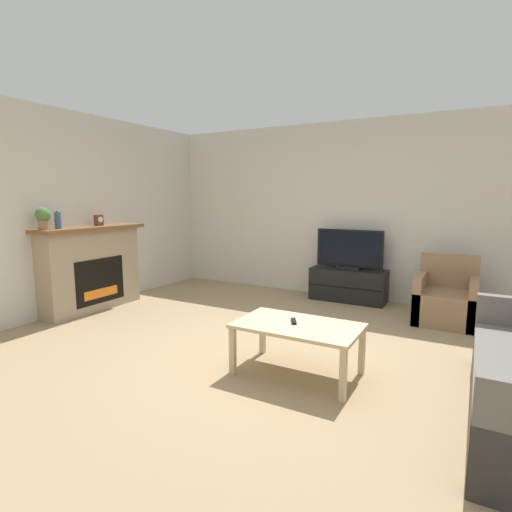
{
  "coord_description": "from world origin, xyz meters",
  "views": [
    {
      "loc": [
        1.76,
        -3.47,
        1.57
      ],
      "look_at": [
        -0.58,
        0.72,
        0.85
      ],
      "focal_mm": 28.0,
      "sensor_mm": 36.0,
      "label": 1
    }
  ],
  "objects_px": {
    "mantel_vase_left": "(58,220)",
    "potted_plant": "(43,217)",
    "tv_stand": "(348,285)",
    "armchair": "(446,300)",
    "tv": "(349,251)",
    "coffee_table": "(298,330)",
    "remote": "(294,321)",
    "mantel_clock": "(99,220)",
    "fireplace": "(91,268)"
  },
  "relations": [
    {
      "from": "mantel_vase_left",
      "to": "potted_plant",
      "type": "bearing_deg",
      "value": -90.0
    },
    {
      "from": "remote",
      "to": "potted_plant",
      "type": "bearing_deg",
      "value": 154.38
    },
    {
      "from": "tv_stand",
      "to": "armchair",
      "type": "height_order",
      "value": "armchair"
    },
    {
      "from": "mantel_clock",
      "to": "fireplace",
      "type": "bearing_deg",
      "value": -96.52
    },
    {
      "from": "tv",
      "to": "coffee_table",
      "type": "distance_m",
      "value": 2.75
    },
    {
      "from": "tv",
      "to": "armchair",
      "type": "bearing_deg",
      "value": -16.37
    },
    {
      "from": "remote",
      "to": "mantel_clock",
      "type": "bearing_deg",
      "value": 140.24
    },
    {
      "from": "mantel_vase_left",
      "to": "coffee_table",
      "type": "relative_size",
      "value": 0.21
    },
    {
      "from": "potted_plant",
      "to": "coffee_table",
      "type": "bearing_deg",
      "value": 2.38
    },
    {
      "from": "tv_stand",
      "to": "remote",
      "type": "distance_m",
      "value": 2.71
    },
    {
      "from": "potted_plant",
      "to": "remote",
      "type": "bearing_deg",
      "value": 2.92
    },
    {
      "from": "mantel_clock",
      "to": "coffee_table",
      "type": "relative_size",
      "value": 0.14
    },
    {
      "from": "fireplace",
      "to": "armchair",
      "type": "distance_m",
      "value": 4.71
    },
    {
      "from": "tv_stand",
      "to": "tv",
      "type": "relative_size",
      "value": 1.12
    },
    {
      "from": "potted_plant",
      "to": "remote",
      "type": "distance_m",
      "value": 3.36
    },
    {
      "from": "remote",
      "to": "tv",
      "type": "bearing_deg",
      "value": 67.47
    },
    {
      "from": "mantel_clock",
      "to": "coffee_table",
      "type": "xyz_separation_m",
      "value": [
        3.3,
        -0.67,
        -0.83
      ]
    },
    {
      "from": "tv",
      "to": "remote",
      "type": "distance_m",
      "value": 2.71
    },
    {
      "from": "mantel_clock",
      "to": "tv_stand",
      "type": "relative_size",
      "value": 0.13
    },
    {
      "from": "armchair",
      "to": "tv_stand",
      "type": "bearing_deg",
      "value": 163.55
    },
    {
      "from": "armchair",
      "to": "mantel_vase_left",
      "type": "bearing_deg",
      "value": -152.55
    },
    {
      "from": "tv",
      "to": "coffee_table",
      "type": "relative_size",
      "value": 0.92
    },
    {
      "from": "tv",
      "to": "tv_stand",
      "type": "bearing_deg",
      "value": 90.0
    },
    {
      "from": "mantel_clock",
      "to": "remote",
      "type": "relative_size",
      "value": 0.99
    },
    {
      "from": "armchair",
      "to": "potted_plant",
      "type": "bearing_deg",
      "value": -150.58
    },
    {
      "from": "remote",
      "to": "mantel_vase_left",
      "type": "bearing_deg",
      "value": 150.98
    },
    {
      "from": "mantel_clock",
      "to": "tv",
      "type": "height_order",
      "value": "mantel_clock"
    },
    {
      "from": "mantel_vase_left",
      "to": "fireplace",
      "type": "bearing_deg",
      "value": 92.09
    },
    {
      "from": "fireplace",
      "to": "mantel_clock",
      "type": "height_order",
      "value": "mantel_clock"
    },
    {
      "from": "mantel_clock",
      "to": "tv_stand",
      "type": "height_order",
      "value": "mantel_clock"
    },
    {
      "from": "mantel_clock",
      "to": "tv",
      "type": "distance_m",
      "value": 3.63
    },
    {
      "from": "tv",
      "to": "coffee_table",
      "type": "xyz_separation_m",
      "value": [
        0.33,
        -2.71,
        -0.36
      ]
    },
    {
      "from": "mantel_vase_left",
      "to": "coffee_table",
      "type": "bearing_deg",
      "value": -0.97
    },
    {
      "from": "fireplace",
      "to": "mantel_clock",
      "type": "relative_size",
      "value": 10.29
    },
    {
      "from": "tv_stand",
      "to": "potted_plant",
      "type": "bearing_deg",
      "value": -136.21
    },
    {
      "from": "mantel_vase_left",
      "to": "mantel_clock",
      "type": "xyz_separation_m",
      "value": [
        0.0,
        0.62,
        -0.03
      ]
    },
    {
      "from": "mantel_clock",
      "to": "tv",
      "type": "bearing_deg",
      "value": 34.42
    },
    {
      "from": "mantel_vase_left",
      "to": "mantel_clock",
      "type": "distance_m",
      "value": 0.62
    },
    {
      "from": "fireplace",
      "to": "tv",
      "type": "height_order",
      "value": "fireplace"
    },
    {
      "from": "fireplace",
      "to": "armchair",
      "type": "bearing_deg",
      "value": 22.34
    },
    {
      "from": "coffee_table",
      "to": "armchair",
      "type": "bearing_deg",
      "value": 65.93
    },
    {
      "from": "coffee_table",
      "to": "fireplace",
      "type": "bearing_deg",
      "value": 171.11
    },
    {
      "from": "coffee_table",
      "to": "mantel_clock",
      "type": "bearing_deg",
      "value": 168.47
    },
    {
      "from": "tv_stand",
      "to": "coffee_table",
      "type": "xyz_separation_m",
      "value": [
        0.33,
        -2.71,
        0.16
      ]
    },
    {
      "from": "potted_plant",
      "to": "tv_stand",
      "type": "bearing_deg",
      "value": 43.79
    },
    {
      "from": "mantel_vase_left",
      "to": "remote",
      "type": "bearing_deg",
      "value": -0.48
    },
    {
      "from": "mantel_clock",
      "to": "potted_plant",
      "type": "bearing_deg",
      "value": -90.05
    },
    {
      "from": "mantel_vase_left",
      "to": "armchair",
      "type": "bearing_deg",
      "value": 27.45
    },
    {
      "from": "tv_stand",
      "to": "mantel_vase_left",
      "type": "bearing_deg",
      "value": -138.21
    },
    {
      "from": "potted_plant",
      "to": "tv_stand",
      "type": "xyz_separation_m",
      "value": [
        2.97,
        2.85,
        -1.07
      ]
    }
  ]
}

